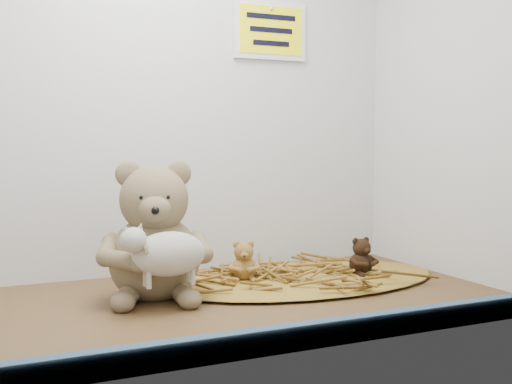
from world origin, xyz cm
name	(u,v)px	position (x,y,z in cm)	size (l,w,h in cm)	color
alcove_shell	(172,57)	(0.00, 9.00, 45.00)	(120.40, 60.20, 90.40)	#3E2A15
front_rail	(257,342)	(0.00, -28.80, 1.80)	(119.28, 2.20, 3.60)	#345163
straw_bed	(304,278)	(28.25, 9.43, 0.59)	(60.73, 35.26, 1.18)	brown
main_teddy	(154,230)	(-4.02, 8.41, 12.88)	(20.78, 21.93, 25.77)	#78654A
toy_lamb	(169,254)	(-4.02, -0.83, 9.82)	(17.00, 10.38, 10.99)	beige
mini_teddy_tan	(244,259)	(15.66, 11.99, 5.20)	(6.49, 6.85, 8.05)	olive
mini_teddy_brown	(361,254)	(40.84, 6.87, 5.15)	(6.42, 6.77, 7.96)	black
wall_sign	(270,30)	(30.00, 29.40, 55.00)	(16.00, 1.20, 11.00)	#FFED0D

